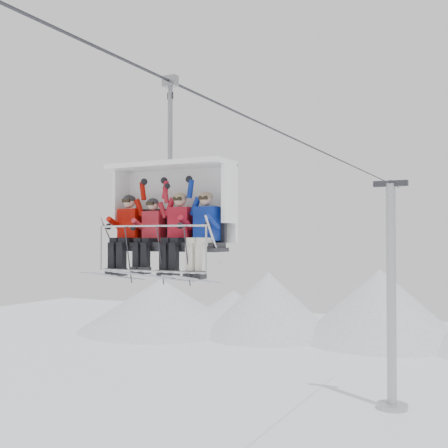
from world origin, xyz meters
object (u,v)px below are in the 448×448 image
at_px(chairlift_carrier, 173,207).
at_px(skier_far_right, 204,229).
at_px(lift_tower_right, 391,310).
at_px(skier_far_left, 127,230).
at_px(skier_center_left, 151,232).
at_px(skier_center_right, 178,230).

bearing_deg(chairlift_carrier, skier_far_right, -18.92).
height_order(lift_tower_right, skier_far_left, lift_tower_right).
bearing_deg(skier_far_right, chairlift_carrier, 161.08).
bearing_deg(chairlift_carrier, skier_far_left, -162.20).
distance_m(skier_center_left, skier_far_right, 1.24).
distance_m(chairlift_carrier, skier_center_right, 0.64).
bearing_deg(skier_center_left, skier_far_left, 179.05).
height_order(chairlift_carrier, skier_far_left, chairlift_carrier).
xyz_separation_m(skier_center_left, skier_center_right, (0.65, 0.01, 0.04)).
bearing_deg(skier_far_left, chairlift_carrier, 17.80).
xyz_separation_m(chairlift_carrier, skier_center_left, (-0.35, -0.31, -0.52)).
distance_m(lift_tower_right, skier_center_left, 25.02).
relative_size(skier_center_left, skier_center_right, 0.95).
height_order(skier_far_left, skier_center_right, skier_center_right).
distance_m(lift_tower_right, chairlift_carrier, 24.81).
relative_size(chairlift_carrier, skier_center_left, 2.36).
distance_m(chairlift_carrier, skier_far_right, 1.05).
bearing_deg(skier_center_right, chairlift_carrier, 134.49).
height_order(skier_center_right, skier_far_right, same).
distance_m(skier_far_left, skier_center_left, 0.60).
xyz_separation_m(skier_far_left, skier_far_right, (1.83, 0.00, 0.00)).
bearing_deg(skier_center_right, skier_far_left, -179.99).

